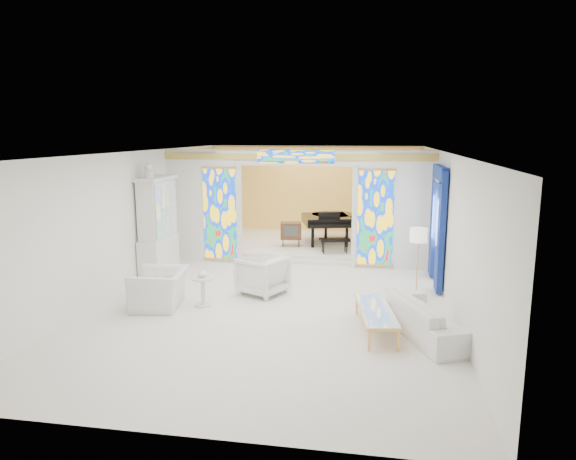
% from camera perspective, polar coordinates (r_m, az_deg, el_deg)
% --- Properties ---
extents(floor, '(12.00, 12.00, 0.00)m').
position_cam_1_polar(floor, '(11.71, -0.56, -6.19)').
color(floor, white).
rests_on(floor, ground).
extents(ceiling, '(7.00, 12.00, 0.02)m').
position_cam_1_polar(ceiling, '(11.22, -0.59, 8.64)').
color(ceiling, white).
rests_on(ceiling, wall_back).
extents(wall_back, '(7.00, 0.02, 3.00)m').
position_cam_1_polar(wall_back, '(17.25, 2.95, 4.35)').
color(wall_back, white).
rests_on(wall_back, floor).
extents(wall_front, '(7.00, 0.02, 3.00)m').
position_cam_1_polar(wall_front, '(5.73, -11.32, -8.88)').
color(wall_front, white).
rests_on(wall_front, floor).
extents(wall_left, '(0.02, 12.00, 3.00)m').
position_cam_1_polar(wall_left, '(12.46, -16.62, 1.47)').
color(wall_left, white).
rests_on(wall_left, floor).
extents(wall_right, '(0.02, 12.00, 3.00)m').
position_cam_1_polar(wall_right, '(11.30, 17.18, 0.52)').
color(wall_right, white).
rests_on(wall_right, floor).
extents(partition_wall, '(7.00, 0.22, 3.00)m').
position_cam_1_polar(partition_wall, '(13.29, 0.94, 3.13)').
color(partition_wall, white).
rests_on(partition_wall, floor).
extents(stained_glass_left, '(0.90, 0.04, 2.40)m').
position_cam_1_polar(stained_glass_left, '(13.69, -7.56, 1.77)').
color(stained_glass_left, gold).
rests_on(stained_glass_left, partition_wall).
extents(stained_glass_right, '(0.90, 0.04, 2.40)m').
position_cam_1_polar(stained_glass_right, '(13.09, 9.69, 1.30)').
color(stained_glass_right, gold).
rests_on(stained_glass_right, partition_wall).
extents(stained_glass_transom, '(2.00, 0.04, 0.34)m').
position_cam_1_polar(stained_glass_transom, '(13.09, 0.89, 8.14)').
color(stained_glass_transom, gold).
rests_on(stained_glass_transom, partition_wall).
extents(alcove_platform, '(6.80, 3.80, 0.18)m').
position_cam_1_polar(alcove_platform, '(15.62, 2.09, -1.56)').
color(alcove_platform, white).
rests_on(alcove_platform, floor).
extents(gold_curtain_back, '(6.70, 0.10, 2.90)m').
position_cam_1_polar(gold_curtain_back, '(17.14, 2.90, 4.30)').
color(gold_curtain_back, '#F6BB55').
rests_on(gold_curtain_back, wall_back).
extents(chandelier, '(0.48, 0.48, 0.30)m').
position_cam_1_polar(chandelier, '(15.16, 2.86, 7.46)').
color(chandelier, gold).
rests_on(chandelier, ceiling).
extents(blue_drapes, '(0.14, 1.85, 2.65)m').
position_cam_1_polar(blue_drapes, '(11.96, 16.30, 1.49)').
color(blue_drapes, navy).
rests_on(blue_drapes, wall_right).
extents(china_cabinet, '(0.56, 1.46, 2.72)m').
position_cam_1_polar(china_cabinet, '(12.93, -14.26, 0.42)').
color(china_cabinet, silver).
rests_on(china_cabinet, floor).
extents(armchair_left, '(1.14, 1.26, 0.74)m').
position_cam_1_polar(armchair_left, '(10.55, -14.06, -6.35)').
color(armchair_left, white).
rests_on(armchair_left, floor).
extents(armchair_right, '(1.20, 1.19, 0.83)m').
position_cam_1_polar(armchair_right, '(11.04, -2.85, -5.02)').
color(armchair_right, white).
rests_on(armchair_right, floor).
extents(sofa, '(1.62, 2.36, 0.64)m').
position_cam_1_polar(sofa, '(9.18, 15.29, -9.31)').
color(sofa, white).
rests_on(sofa, floor).
extents(side_table, '(0.61, 0.61, 0.59)m').
position_cam_1_polar(side_table, '(10.43, -9.44, -6.27)').
color(side_table, silver).
rests_on(side_table, floor).
extents(vase, '(0.19, 0.19, 0.18)m').
position_cam_1_polar(vase, '(10.34, -9.49, -4.70)').
color(vase, white).
rests_on(vase, side_table).
extents(coffee_table, '(0.82, 1.87, 0.40)m').
position_cam_1_polar(coffee_table, '(9.14, 9.76, -8.84)').
color(coffee_table, white).
rests_on(coffee_table, floor).
extents(floor_lamp, '(0.42, 0.42, 1.46)m').
position_cam_1_polar(floor_lamp, '(11.01, 14.30, -0.92)').
color(floor_lamp, gold).
rests_on(floor_lamp, floor).
extents(grand_piano, '(1.80, 2.75, 1.00)m').
position_cam_1_polar(grand_piano, '(15.41, 4.65, 1.14)').
color(grand_piano, black).
rests_on(grand_piano, alcove_platform).
extents(tv_console, '(0.66, 0.50, 0.69)m').
position_cam_1_polar(tv_console, '(14.83, 0.33, -0.08)').
color(tv_console, brown).
rests_on(tv_console, alcove_platform).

